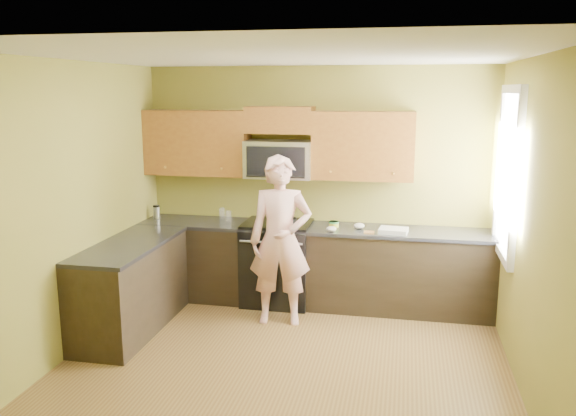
% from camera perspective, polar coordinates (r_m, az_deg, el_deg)
% --- Properties ---
extents(floor, '(4.00, 4.00, 0.00)m').
position_cam_1_polar(floor, '(5.37, -0.68, -15.53)').
color(floor, brown).
rests_on(floor, ground).
extents(ceiling, '(4.00, 4.00, 0.00)m').
position_cam_1_polar(ceiling, '(4.79, -0.76, 14.61)').
color(ceiling, white).
rests_on(ceiling, ground).
extents(wall_back, '(4.00, 0.00, 4.00)m').
position_cam_1_polar(wall_back, '(6.84, 2.81, 2.31)').
color(wall_back, olive).
rests_on(wall_back, ground).
extents(wall_front, '(4.00, 0.00, 4.00)m').
position_cam_1_polar(wall_front, '(3.06, -8.73, -9.48)').
color(wall_front, olive).
rests_on(wall_front, ground).
extents(wall_left, '(0.00, 4.00, 4.00)m').
position_cam_1_polar(wall_left, '(5.67, -20.91, -0.36)').
color(wall_left, olive).
rests_on(wall_left, ground).
extents(wall_right, '(0.00, 4.00, 4.00)m').
position_cam_1_polar(wall_right, '(4.90, 22.81, -2.26)').
color(wall_right, olive).
rests_on(wall_right, ground).
extents(cabinet_back_run, '(4.00, 0.60, 0.88)m').
position_cam_1_polar(cabinet_back_run, '(6.76, 2.35, -5.73)').
color(cabinet_back_run, black).
rests_on(cabinet_back_run, floor).
extents(cabinet_left_run, '(0.60, 1.60, 0.88)m').
position_cam_1_polar(cabinet_left_run, '(6.26, -15.03, -7.55)').
color(cabinet_left_run, black).
rests_on(cabinet_left_run, floor).
extents(countertop_back, '(4.00, 0.62, 0.04)m').
position_cam_1_polar(countertop_back, '(6.63, 2.37, -1.95)').
color(countertop_back, black).
rests_on(countertop_back, cabinet_back_run).
extents(countertop_left, '(0.62, 1.60, 0.04)m').
position_cam_1_polar(countertop_left, '(6.12, -15.17, -3.48)').
color(countertop_left, black).
rests_on(countertop_left, cabinet_left_run).
extents(stove, '(0.76, 0.65, 0.95)m').
position_cam_1_polar(stove, '(6.79, -1.03, -5.32)').
color(stove, black).
rests_on(stove, floor).
extents(microwave, '(0.76, 0.40, 0.42)m').
position_cam_1_polar(microwave, '(6.70, -0.83, 3.00)').
color(microwave, silver).
rests_on(microwave, wall_back).
extents(upper_cab_left, '(1.22, 0.33, 0.75)m').
position_cam_1_polar(upper_cab_left, '(7.01, -8.72, 3.24)').
color(upper_cab_left, brown).
rests_on(upper_cab_left, wall_back).
extents(upper_cab_right, '(1.12, 0.33, 0.75)m').
position_cam_1_polar(upper_cab_right, '(6.60, 7.24, 2.78)').
color(upper_cab_right, brown).
rests_on(upper_cab_right, wall_back).
extents(upper_cab_over_mw, '(0.76, 0.33, 0.30)m').
position_cam_1_polar(upper_cab_over_mw, '(6.67, -0.78, 8.57)').
color(upper_cab_over_mw, brown).
rests_on(upper_cab_over_mw, wall_back).
extents(window, '(0.06, 1.06, 1.66)m').
position_cam_1_polar(window, '(6.01, 20.67, 3.20)').
color(window, white).
rests_on(window, wall_right).
extents(woman, '(0.71, 0.52, 1.78)m').
position_cam_1_polar(woman, '(6.11, -0.73, -3.19)').
color(woman, '#E57A72').
rests_on(woman, floor).
extents(frying_pan, '(0.33, 0.50, 0.06)m').
position_cam_1_polar(frying_pan, '(6.63, -0.27, -1.49)').
color(frying_pan, black).
rests_on(frying_pan, stove).
extents(butter_tub, '(0.13, 0.13, 0.08)m').
position_cam_1_polar(butter_tub, '(6.60, 4.48, -1.85)').
color(butter_tub, '#ECF23F').
rests_on(butter_tub, countertop_back).
extents(toast_slice, '(0.11, 0.11, 0.01)m').
position_cam_1_polar(toast_slice, '(6.36, 7.90, -2.37)').
color(toast_slice, '#B27F47').
rests_on(toast_slice, countertop_back).
extents(napkin_a, '(0.12, 0.13, 0.06)m').
position_cam_1_polar(napkin_a, '(6.38, 4.24, -2.05)').
color(napkin_a, silver).
rests_on(napkin_a, countertop_back).
extents(napkin_b, '(0.14, 0.15, 0.07)m').
position_cam_1_polar(napkin_b, '(6.53, 6.93, -1.75)').
color(napkin_b, silver).
rests_on(napkin_b, countertop_back).
extents(dish_towel, '(0.32, 0.27, 0.05)m').
position_cam_1_polar(dish_towel, '(6.41, 10.21, -2.18)').
color(dish_towel, white).
rests_on(dish_towel, countertop_back).
extents(travel_mug, '(0.10, 0.10, 0.16)m').
position_cam_1_polar(travel_mug, '(7.16, -12.63, -1.04)').
color(travel_mug, silver).
rests_on(travel_mug, countertop_back).
extents(glass_b, '(0.07, 0.07, 0.12)m').
position_cam_1_polar(glass_b, '(6.91, -5.82, -0.76)').
color(glass_b, silver).
rests_on(glass_b, countertop_back).
extents(glass_c, '(0.09, 0.09, 0.12)m').
position_cam_1_polar(glass_c, '(7.09, -6.44, -0.47)').
color(glass_c, silver).
rests_on(glass_c, countertop_back).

